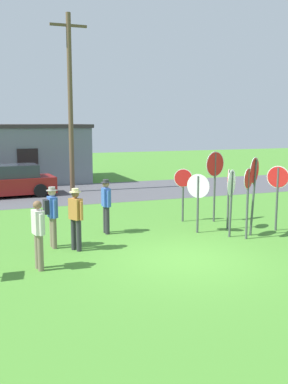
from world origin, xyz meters
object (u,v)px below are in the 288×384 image
(stop_sign_nearest, at_px, (183,186))
(stop_sign_center_cluster, at_px, (231,191))
(stop_sign_rear_right, at_px, (278,187))
(person_near_signs, at_px, (38,231))
(stop_sign_far_back, at_px, (248,192))
(person_in_dark_shirt, at_px, (52,213))
(stop_sign_low_front, at_px, (228,189))
(person_in_teal, at_px, (76,216))
(stop_sign_tallest, at_px, (215,173))
(utility_pole, at_px, (70,101))
(stop_sign_rear_left, at_px, (254,182))
(person_in_blue, at_px, (106,203))
(stop_sign_leaning_left, at_px, (198,193))
(parked_car_on_street, at_px, (10,182))

(stop_sign_nearest, bearing_deg, stop_sign_center_cluster, -80.51)
(stop_sign_rear_right, height_order, person_near_signs, stop_sign_rear_right)
(stop_sign_far_back, height_order, person_in_dark_shirt, stop_sign_far_back)
(person_near_signs, bearing_deg, stop_sign_low_front, 17.25)
(person_in_teal, bearing_deg, stop_sign_tallest, 19.22)
(utility_pole, height_order, stop_sign_low_front, utility_pole)
(stop_sign_tallest, height_order, person_in_dark_shirt, stop_sign_tallest)
(stop_sign_low_front, distance_m, person_near_signs, 6.70)
(stop_sign_rear_left, distance_m, person_in_blue, 4.66)
(stop_sign_center_cluster, xyz_separation_m, stop_sign_rear_right, (1.85, 0.21, 0.01))
(stop_sign_far_back, bearing_deg, stop_sign_leaning_left, 130.22)
(stop_sign_center_cluster, xyz_separation_m, stop_sign_tallest, (0.61, 2.09, 0.31))
(stop_sign_rear_left, distance_m, stop_sign_rear_right, 1.17)
(parked_car_on_street, bearing_deg, stop_sign_leaning_left, -61.54)
(parked_car_on_street, xyz_separation_m, stop_sign_tallest, (6.44, -8.23, 1.06))
(person_in_blue, bearing_deg, utility_pole, 85.40)
(stop_sign_leaning_left, bearing_deg, stop_sign_rear_right, -13.95)
(stop_sign_rear_left, bearing_deg, person_near_signs, -171.60)
(stop_sign_rear_right, bearing_deg, person_in_blue, 163.58)
(parked_car_on_street, distance_m, person_in_teal, 10.17)
(stop_sign_center_cluster, bearing_deg, stop_sign_rear_right, 6.44)
(utility_pole, relative_size, stop_sign_center_cluster, 4.16)
(parked_car_on_street, xyz_separation_m, stop_sign_center_cluster, (5.83, -10.33, 0.75))
(stop_sign_rear_right, relative_size, person_in_blue, 1.22)
(stop_sign_far_back, height_order, person_in_teal, stop_sign_far_back)
(parked_car_on_street, xyz_separation_m, person_near_signs, (-0.10, -11.40, 0.26))
(stop_sign_nearest, height_order, stop_sign_center_cluster, stop_sign_center_cluster)
(stop_sign_leaning_left, relative_size, person_in_teal, 1.09)
(person_in_blue, bearing_deg, stop_sign_leaning_left, -18.64)
(stop_sign_rear_right, xyz_separation_m, person_in_dark_shirt, (-7.18, 0.52, -0.44))
(stop_sign_tallest, distance_m, person_in_teal, 5.73)
(stop_sign_nearest, bearing_deg, stop_sign_tallest, -22.39)
(stop_sign_rear_right, height_order, person_in_blue, stop_sign_rear_right)
(stop_sign_rear_right, distance_m, stop_sign_tallest, 2.28)
(stop_sign_rear_right, bearing_deg, person_in_teal, 179.89)
(stop_sign_far_back, relative_size, stop_sign_tallest, 0.86)
(parked_car_on_street, bearing_deg, stop_sign_tallest, -51.96)
(stop_sign_far_back, distance_m, person_in_teal, 5.15)
(stop_sign_tallest, bearing_deg, stop_sign_rear_left, -86.39)
(stop_sign_leaning_left, relative_size, person_in_blue, 1.09)
(stop_sign_nearest, height_order, person_near_signs, stop_sign_nearest)
(person_in_teal, distance_m, person_in_dark_shirt, 0.76)
(stop_sign_far_back, distance_m, stop_sign_leaning_left, 1.61)
(utility_pole, relative_size, parked_car_on_street, 1.98)
(stop_sign_center_cluster, relative_size, stop_sign_low_front, 1.04)
(stop_sign_center_cluster, bearing_deg, utility_pole, 104.38)
(parked_car_on_street, height_order, stop_sign_leaning_left, stop_sign_leaning_left)
(stop_sign_center_cluster, bearing_deg, stop_sign_nearest, 99.49)
(parked_car_on_street, height_order, stop_sign_nearest, stop_sign_nearest)
(stop_sign_center_cluster, distance_m, person_in_teal, 4.78)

